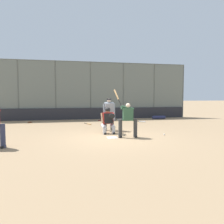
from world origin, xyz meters
name	(u,v)px	position (x,y,z in m)	size (l,w,h in m)	color
ground_plane	(112,138)	(0.00, 0.00, 0.00)	(160.00, 160.00, 0.00)	#9E7F5B
home_plate_marker	(112,138)	(0.00, 0.00, 0.01)	(0.43, 0.43, 0.01)	white
backstop_fence	(91,89)	(0.00, -8.19, 2.36)	(16.25, 0.08, 4.55)	#515651
padding_wall	(91,114)	(0.00, -8.09, 0.44)	(15.85, 0.18, 0.89)	#28282D
bleachers_beyond	(60,113)	(2.44, -10.34, 0.38)	(11.32, 1.95, 1.16)	slate
batter_at_plate	(128,119)	(-0.68, 0.06, 0.82)	(0.96, 0.69, 2.11)	#333333
catcher_behind_plate	(108,120)	(-0.04, -1.10, 0.66)	(0.67, 0.78, 1.27)	#B7B7BC
umpire_home	(109,113)	(-0.26, -2.05, 0.91)	(0.69, 0.46, 1.69)	#333333
spare_bat_near_backstop	(141,122)	(-3.24, -5.32, 0.03)	(0.68, 0.61, 0.07)	black
spare_bat_by_padding	(119,119)	(-2.10, -7.13, 0.03)	(0.80, 0.35, 0.07)	black
spare_bat_third_base_side	(88,124)	(0.54, -4.80, 0.03)	(0.39, 0.85, 0.07)	black
spare_bat_first_base_side	(102,120)	(-0.67, -6.83, 0.03)	(0.80, 0.53, 0.07)	black
fielding_glove_on_dirt	(30,122)	(4.36, -6.35, 0.05)	(0.30, 0.23, 0.11)	#56331E
baseball_loose	(164,134)	(-2.49, -0.11, 0.04)	(0.07, 0.07, 0.07)	white
equipment_bag_dugout_side	(159,117)	(-5.35, -7.06, 0.13)	(1.17, 0.26, 0.26)	navy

